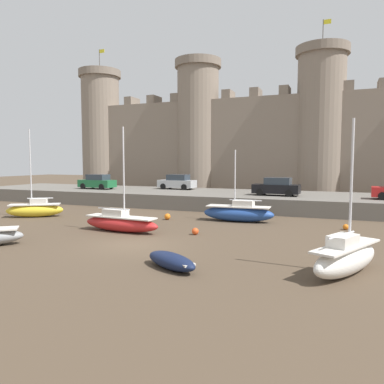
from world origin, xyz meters
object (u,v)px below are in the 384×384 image
at_px(car_quay_east, 177,182).
at_px(car_quay_centre_east, 97,182).
at_px(sailboat_midflat_centre, 238,213).
at_px(car_quay_centre_west, 277,187).
at_px(mooring_buoy_off_centre, 195,231).
at_px(rowboat_near_channel_right, 171,261).
at_px(mooring_buoy_mid_mud, 167,217).
at_px(sailboat_foreground_left, 35,209).
at_px(sailboat_midflat_left, 346,257).
at_px(mooring_buoy_near_shore, 346,227).
at_px(sailboat_near_channel_left, 121,222).

bearing_deg(car_quay_east, car_quay_centre_east, -160.75).
relative_size(sailboat_midflat_centre, car_quay_centre_west, 1.27).
distance_m(sailboat_midflat_centre, mooring_buoy_off_centre, 5.95).
distance_m(rowboat_near_channel_right, mooring_buoy_mid_mud, 12.99).
xyz_separation_m(sailboat_foreground_left, car_quay_centre_west, (17.14, 11.20, 1.49)).
distance_m(sailboat_midflat_centre, car_quay_centre_west, 7.64).
distance_m(mooring_buoy_mid_mud, mooring_buoy_off_centre, 6.17).
relative_size(sailboat_midflat_left, sailboat_midflat_centre, 1.15).
distance_m(rowboat_near_channel_right, car_quay_east, 26.02).
bearing_deg(car_quay_centre_east, sailboat_midflat_left, -36.65).
bearing_deg(car_quay_centre_east, mooring_buoy_mid_mud, -35.17).
height_order(sailboat_foreground_left, sailboat_midflat_left, sailboat_foreground_left).
height_order(sailboat_midflat_left, mooring_buoy_mid_mud, sailboat_midflat_left).
bearing_deg(mooring_buoy_near_shore, car_quay_east, 145.96).
bearing_deg(car_quay_east, sailboat_midflat_centre, -48.02).
bearing_deg(rowboat_near_channel_right, car_quay_centre_east, 132.11).
bearing_deg(rowboat_near_channel_right, mooring_buoy_mid_mud, 116.40).
distance_m(sailboat_near_channel_left, mooring_buoy_mid_mud, 5.47).
height_order(sailboat_midflat_left, rowboat_near_channel_right, sailboat_midflat_left).
xyz_separation_m(sailboat_foreground_left, mooring_buoy_mid_mud, (10.37, 2.67, -0.39)).
distance_m(sailboat_midflat_left, mooring_buoy_near_shore, 10.34).
bearing_deg(sailboat_near_channel_left, car_quay_centre_east, 130.28).
height_order(sailboat_midflat_left, sailboat_near_channel_left, sailboat_near_channel_left).
height_order(mooring_buoy_off_centre, car_quay_centre_east, car_quay_centre_east).
bearing_deg(mooring_buoy_off_centre, sailboat_midflat_left, -31.62).
bearing_deg(sailboat_midflat_left, car_quay_centre_west, 107.26).
bearing_deg(car_quay_centre_west, mooring_buoy_mid_mud, -128.43).
distance_m(mooring_buoy_mid_mud, car_quay_centre_west, 11.05).
height_order(sailboat_midflat_centre, car_quay_centre_west, sailboat_midflat_centre).
bearing_deg(sailboat_midflat_centre, car_quay_centre_west, 78.05).
height_order(rowboat_near_channel_right, mooring_buoy_mid_mud, rowboat_near_channel_right).
relative_size(mooring_buoy_mid_mud, mooring_buoy_off_centre, 1.11).
distance_m(sailboat_near_channel_left, car_quay_centre_east, 19.23).
distance_m(sailboat_near_channel_left, rowboat_near_channel_right, 8.95).
xyz_separation_m(sailboat_midflat_left, mooring_buoy_mid_mud, (-12.46, 9.78, -0.45)).
bearing_deg(sailboat_midflat_centre, mooring_buoy_mid_mud, -167.09).
height_order(rowboat_near_channel_right, car_quay_east, car_quay_east).
bearing_deg(sailboat_foreground_left, mooring_buoy_near_shore, 8.00).
bearing_deg(sailboat_near_channel_left, car_quay_east, 102.74).
distance_m(sailboat_foreground_left, car_quay_east, 15.96).
distance_m(sailboat_foreground_left, car_quay_centre_west, 20.53).
xyz_separation_m(sailboat_midflat_centre, car_quay_centre_east, (-18.27, 8.01, 1.46)).
height_order(sailboat_near_channel_left, mooring_buoy_off_centre, sailboat_near_channel_left).
relative_size(sailboat_foreground_left, car_quay_centre_west, 1.66).
distance_m(sailboat_midflat_centre, rowboat_near_channel_right, 12.85).
height_order(sailboat_foreground_left, car_quay_centre_west, sailboat_foreground_left).
distance_m(mooring_buoy_off_centre, car_quay_east, 18.99).
bearing_deg(sailboat_midflat_left, car_quay_centre_east, 143.35).
distance_m(mooring_buoy_mid_mud, car_quay_east, 13.13).
distance_m(sailboat_midflat_left, car_quay_centre_west, 19.23).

